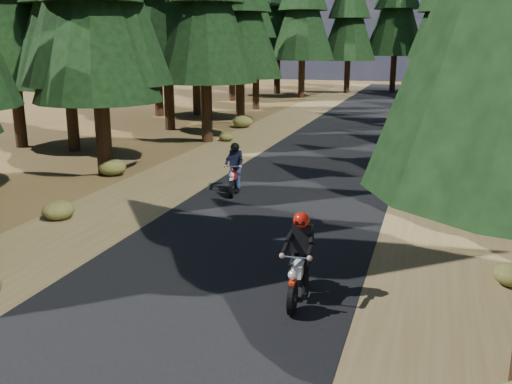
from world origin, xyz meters
TOP-DOWN VIEW (x-y plane):
  - ground at (0.00, 0.00)m, footprint 120.00×120.00m
  - road at (0.00, 5.00)m, footprint 6.00×100.00m
  - shoulder_l at (-4.60, 5.00)m, footprint 3.20×100.00m
  - shoulder_r at (4.60, 5.00)m, footprint 3.20×100.00m
  - understory_shrubs at (0.96, 8.26)m, footprint 15.45×30.59m
  - rider_lead at (1.91, -1.91)m, footprint 0.66×1.91m
  - rider_follow at (-1.85, 5.12)m, footprint 0.87×1.87m

SIDE VIEW (x-z plane):
  - ground at x=0.00m, z-range 0.00..0.00m
  - shoulder_l at x=-4.60m, z-range 0.00..0.01m
  - shoulder_r at x=4.60m, z-range 0.00..0.01m
  - road at x=0.00m, z-range 0.00..0.01m
  - understory_shrubs at x=0.96m, z-range -0.05..0.62m
  - rider_follow at x=-1.85m, z-range -0.26..1.34m
  - rider_lead at x=1.91m, z-range -0.27..1.40m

